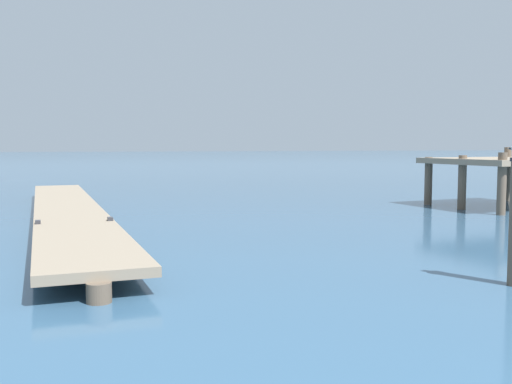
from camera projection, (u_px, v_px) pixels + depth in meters
name	position (u px, v px, depth m)	size (l,w,h in m)	color
floating_dock	(67.00, 209.00, 16.82)	(2.48, 18.93, 0.53)	gray
pier_platform	(506.00, 164.00, 20.67)	(4.97, 4.47, 2.20)	gray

